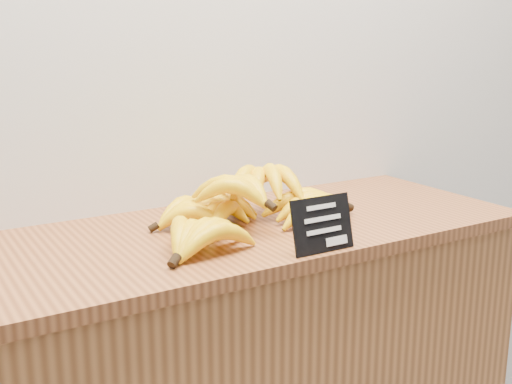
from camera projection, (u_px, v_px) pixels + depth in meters
The scene contains 3 objects.
counter_top at pixel (245, 231), 1.49m from camera, with size 1.32×0.54×0.03m, color brown.
chalkboard_sign at pixel (323, 224), 1.30m from camera, with size 0.14×0.01×0.11m, color black.
banana_pile at pixel (243, 206), 1.46m from camera, with size 0.55×0.42×0.12m.
Camera 1 is at (-0.72, 1.51, 1.36)m, focal length 45.00 mm.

